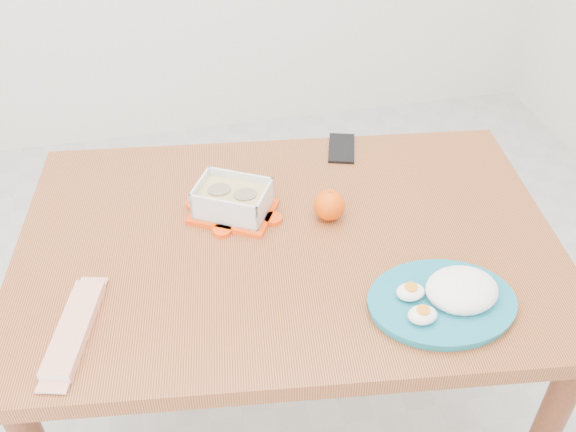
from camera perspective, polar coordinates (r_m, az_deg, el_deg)
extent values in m
cube|color=#A15C2D|center=(1.42, 0.00, -2.49)|extent=(1.27, 0.93, 0.04)
cylinder|color=brown|center=(1.97, -16.56, -5.01)|extent=(0.06, 0.06, 0.71)
cylinder|color=brown|center=(2.02, 14.28, -3.12)|extent=(0.06, 0.06, 0.71)
cube|color=#FF4207|center=(1.47, -4.88, 0.42)|extent=(0.22, 0.21, 0.01)
cube|color=silver|center=(1.45, -4.96, 1.60)|extent=(0.19, 0.18, 0.07)
cube|color=tan|center=(1.45, -4.95, 1.40)|extent=(0.18, 0.16, 0.04)
cylinder|color=#957C62|center=(1.45, -6.12, 2.10)|extent=(0.07, 0.07, 0.02)
cylinder|color=#957C62|center=(1.44, -3.83, 1.68)|extent=(0.07, 0.07, 0.02)
sphere|color=#F83804|center=(1.44, 3.69, 0.99)|extent=(0.07, 0.07, 0.07)
cylinder|color=#187086|center=(1.29, 13.49, -7.54)|extent=(0.31, 0.31, 0.02)
ellipsoid|color=white|center=(1.28, 15.29, -5.94)|extent=(0.15, 0.13, 0.06)
ellipsoid|color=white|center=(1.27, 10.82, -6.64)|extent=(0.06, 0.05, 0.03)
ellipsoid|color=white|center=(1.23, 11.86, -8.61)|extent=(0.06, 0.05, 0.03)
cube|color=red|center=(1.27, -18.48, -9.47)|extent=(0.11, 0.24, 0.02)
cube|color=black|center=(1.69, 4.78, 6.03)|extent=(0.10, 0.15, 0.01)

